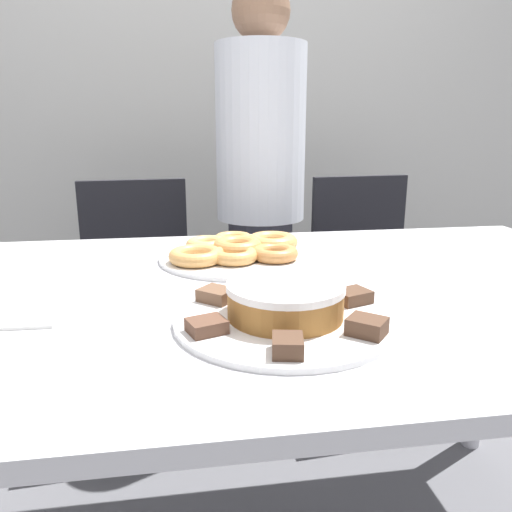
{
  "coord_description": "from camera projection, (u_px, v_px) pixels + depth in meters",
  "views": [
    {
      "loc": [
        -0.13,
        -0.94,
        1.08
      ],
      "look_at": [
        0.01,
        0.02,
        0.82
      ],
      "focal_mm": 35.0,
      "sensor_mm": 36.0,
      "label": 1
    }
  ],
  "objects": [
    {
      "name": "wall_back",
      "position": [
        203.0,
        75.0,
        2.38
      ],
      "size": [
        8.0,
        0.05,
        2.6
      ],
      "color": "beige",
      "rests_on": "ground_plane"
    },
    {
      "name": "table",
      "position": [
        250.0,
        324.0,
        1.02
      ],
      "size": [
        1.78,
        0.98,
        0.76
      ],
      "color": "silver",
      "rests_on": "ground_plane"
    },
    {
      "name": "person_standing",
      "position": [
        260.0,
        200.0,
        1.79
      ],
      "size": [
        0.31,
        0.31,
        1.53
      ],
      "color": "#383842",
      "rests_on": "ground_plane"
    },
    {
      "name": "office_chair_left",
      "position": [
        139.0,
        311.0,
        1.83
      ],
      "size": [
        0.47,
        0.47,
        0.87
      ],
      "rotation": [
        0.0,
        0.0,
        0.07
      ],
      "color": "black",
      "rests_on": "ground_plane"
    },
    {
      "name": "office_chair_right",
      "position": [
        371.0,
        298.0,
        1.96
      ],
      "size": [
        0.47,
        0.47,
        0.87
      ],
      "rotation": [
        0.0,
        0.0,
        0.08
      ],
      "color": "black",
      "rests_on": "ground_plane"
    },
    {
      "name": "plate_cake",
      "position": [
        285.0,
        319.0,
        0.83
      ],
      "size": [
        0.37,
        0.37,
        0.01
      ],
      "color": "white",
      "rests_on": "table"
    },
    {
      "name": "plate_donuts",
      "position": [
        236.0,
        257.0,
        1.21
      ],
      "size": [
        0.38,
        0.38,
        0.01
      ],
      "color": "white",
      "rests_on": "table"
    },
    {
      "name": "frosted_cake",
      "position": [
        285.0,
        299.0,
        0.82
      ],
      "size": [
        0.19,
        0.19,
        0.06
      ],
      "color": "#9E662D",
      "rests_on": "plate_cake"
    },
    {
      "name": "lamington_0",
      "position": [
        283.0,
        284.0,
        0.96
      ],
      "size": [
        0.05,
        0.06,
        0.02
      ],
      "rotation": [
        0.0,
        0.0,
        1.39
      ],
      "color": "brown",
      "rests_on": "plate_cake"
    },
    {
      "name": "lamington_1",
      "position": [
        217.0,
        295.0,
        0.89
      ],
      "size": [
        0.08,
        0.08,
        0.02
      ],
      "rotation": [
        0.0,
        0.0,
        2.43
      ],
      "color": "brown",
      "rests_on": "plate_cake"
    },
    {
      "name": "lamington_2",
      "position": [
        207.0,
        326.0,
        0.76
      ],
      "size": [
        0.07,
        0.06,
        0.02
      ],
      "rotation": [
        0.0,
        0.0,
        3.48
      ],
      "color": "brown",
      "rests_on": "plate_cake"
    },
    {
      "name": "lamington_3",
      "position": [
        288.0,
        345.0,
        0.69
      ],
      "size": [
        0.05,
        0.06,
        0.03
      ],
      "rotation": [
        0.0,
        0.0,
        4.53
      ],
      "color": "#513828",
      "rests_on": "plate_cake"
    },
    {
      "name": "lamington_4",
      "position": [
        367.0,
        326.0,
        0.75
      ],
      "size": [
        0.07,
        0.07,
        0.03
      ],
      "rotation": [
        0.0,
        0.0,
        5.57
      ],
      "color": "#513828",
      "rests_on": "plate_cake"
    },
    {
      "name": "lamington_5",
      "position": [
        352.0,
        296.0,
        0.89
      ],
      "size": [
        0.07,
        0.07,
        0.02
      ],
      "rotation": [
        0.0,
        0.0,
        6.62
      ],
      "color": "#513828",
      "rests_on": "plate_cake"
    },
    {
      "name": "donut_0",
      "position": [
        236.0,
        247.0,
        1.2
      ],
      "size": [
        0.12,
        0.12,
        0.04
      ],
      "color": "#D18E4C",
      "rests_on": "plate_donuts"
    },
    {
      "name": "donut_1",
      "position": [
        235.0,
        240.0,
        1.29
      ],
      "size": [
        0.1,
        0.1,
        0.03
      ],
      "color": "tan",
      "rests_on": "plate_donuts"
    },
    {
      "name": "donut_2",
      "position": [
        207.0,
        245.0,
        1.23
      ],
      "size": [
        0.1,
        0.1,
        0.03
      ],
      "color": "#E5AD66",
      "rests_on": "plate_donuts"
    },
    {
      "name": "donut_3",
      "position": [
        196.0,
        256.0,
        1.14
      ],
      "size": [
        0.13,
        0.13,
        0.03
      ],
      "color": "tan",
      "rests_on": "plate_donuts"
    },
    {
      "name": "donut_4",
      "position": [
        234.0,
        255.0,
        1.14
      ],
      "size": [
        0.11,
        0.11,
        0.03
      ],
      "color": "tan",
      "rests_on": "plate_donuts"
    },
    {
      "name": "donut_5",
      "position": [
        275.0,
        253.0,
        1.16
      ],
      "size": [
        0.11,
        0.11,
        0.03
      ],
      "color": "#C68447",
      "rests_on": "plate_donuts"
    },
    {
      "name": "donut_6",
      "position": [
        272.0,
        242.0,
        1.25
      ],
      "size": [
        0.13,
        0.13,
        0.04
      ],
      "color": "tan",
      "rests_on": "plate_donuts"
    },
    {
      "name": "napkin",
      "position": [
        14.0,
        315.0,
        0.85
      ],
      "size": [
        0.16,
        0.13,
        0.01
      ],
      "color": "white",
      "rests_on": "table"
    }
  ]
}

